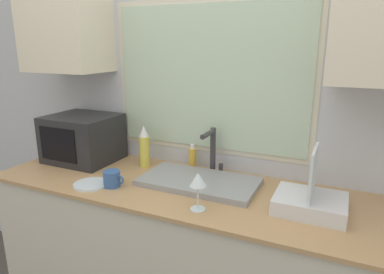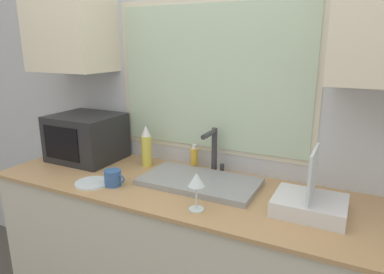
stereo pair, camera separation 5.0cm
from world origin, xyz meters
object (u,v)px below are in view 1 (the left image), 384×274
(mug_near_sink, at_px, (112,179))
(microwave, at_px, (83,138))
(spray_bottle, at_px, (144,147))
(wine_glass, at_px, (198,181))
(dish_rack, at_px, (310,201))
(soap_bottle, at_px, (192,158))
(faucet, at_px, (212,148))

(mug_near_sink, bearing_deg, microwave, 147.56)
(mug_near_sink, bearing_deg, spray_bottle, 91.97)
(mug_near_sink, relative_size, wine_glass, 0.68)
(dish_rack, bearing_deg, mug_near_sink, -171.45)
(mug_near_sink, bearing_deg, soap_bottle, 57.32)
(dish_rack, xyz_separation_m, soap_bottle, (-0.70, 0.27, 0.02))
(soap_bottle, distance_m, wine_glass, 0.53)
(microwave, height_order, mug_near_sink, microwave)
(dish_rack, bearing_deg, spray_bottle, 169.15)
(faucet, xyz_separation_m, microwave, (-0.83, -0.12, -0.01))
(faucet, distance_m, mug_near_sink, 0.57)
(microwave, xyz_separation_m, spray_bottle, (0.41, 0.06, -0.02))
(microwave, relative_size, dish_rack, 1.35)
(dish_rack, relative_size, soap_bottle, 2.04)
(spray_bottle, xyz_separation_m, wine_glass, (0.52, -0.38, 0.01))
(spray_bottle, distance_m, mug_near_sink, 0.34)
(faucet, distance_m, dish_rack, 0.62)
(dish_rack, distance_m, mug_near_sink, 0.97)
(wine_glass, bearing_deg, faucet, 103.58)
(faucet, bearing_deg, wine_glass, -76.42)
(soap_bottle, bearing_deg, wine_glass, -62.63)
(spray_bottle, xyz_separation_m, soap_bottle, (0.28, 0.08, -0.06))
(dish_rack, height_order, spray_bottle, dish_rack)
(faucet, height_order, soap_bottle, faucet)
(faucet, distance_m, spray_bottle, 0.42)
(soap_bottle, relative_size, mug_near_sink, 1.25)
(dish_rack, bearing_deg, wine_glass, -156.95)
(microwave, distance_m, spray_bottle, 0.42)
(spray_bottle, relative_size, soap_bottle, 1.69)
(mug_near_sink, height_order, wine_glass, wine_glass)
(faucet, bearing_deg, mug_near_sink, -135.98)
(microwave, height_order, wine_glass, microwave)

